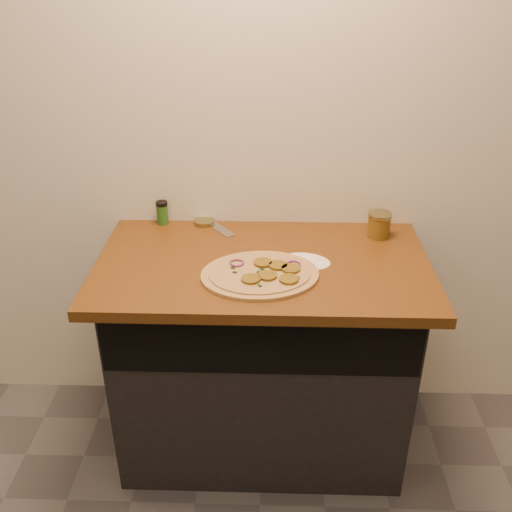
{
  "coord_description": "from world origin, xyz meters",
  "views": [
    {
      "loc": [
        0.03,
        -0.38,
        1.89
      ],
      "look_at": [
        -0.02,
        1.36,
        0.95
      ],
      "focal_mm": 40.0,
      "sensor_mm": 36.0,
      "label": 1
    }
  ],
  "objects_px": {
    "pizza": "(261,274)",
    "spice_shaker": "(162,213)",
    "chefs_knife": "(209,221)",
    "salsa_jar": "(379,225)"
  },
  "relations": [
    {
      "from": "pizza",
      "to": "chefs_knife",
      "type": "height_order",
      "value": "pizza"
    },
    {
      "from": "pizza",
      "to": "chefs_knife",
      "type": "xyz_separation_m",
      "value": [
        -0.23,
        0.44,
        -0.0
      ]
    },
    {
      "from": "chefs_knife",
      "to": "pizza",
      "type": "bearing_deg",
      "value": -62.49
    },
    {
      "from": "chefs_knife",
      "to": "spice_shaker",
      "type": "distance_m",
      "value": 0.19
    },
    {
      "from": "salsa_jar",
      "to": "spice_shaker",
      "type": "relative_size",
      "value": 1.04
    },
    {
      "from": "chefs_knife",
      "to": "salsa_jar",
      "type": "relative_size",
      "value": 2.54
    },
    {
      "from": "pizza",
      "to": "spice_shaker",
      "type": "bearing_deg",
      "value": 134.77
    },
    {
      "from": "pizza",
      "to": "spice_shaker",
      "type": "relative_size",
      "value": 4.74
    },
    {
      "from": "chefs_knife",
      "to": "spice_shaker",
      "type": "bearing_deg",
      "value": -173.23
    },
    {
      "from": "chefs_knife",
      "to": "salsa_jar",
      "type": "xyz_separation_m",
      "value": [
        0.68,
        -0.11,
        0.04
      ]
    }
  ]
}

